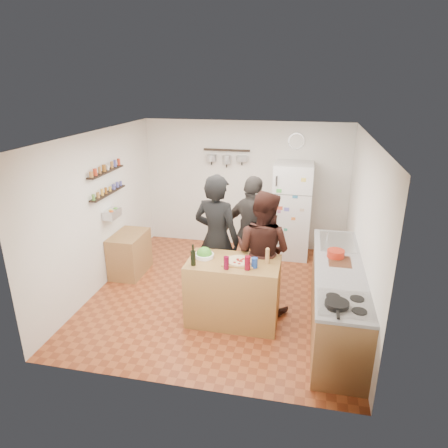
% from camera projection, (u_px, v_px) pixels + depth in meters
% --- Properties ---
extents(room_shell, '(4.20, 4.20, 4.20)m').
position_uv_depth(room_shell, '(228.00, 212.00, 6.31)').
color(room_shell, brown).
rests_on(room_shell, ground).
extents(prep_island, '(1.25, 0.72, 0.91)m').
position_uv_depth(prep_island, '(233.00, 291.00, 5.54)').
color(prep_island, olive).
rests_on(prep_island, floor).
extents(pizza_board, '(0.42, 0.34, 0.02)m').
position_uv_depth(pizza_board, '(239.00, 262.00, 5.35)').
color(pizza_board, olive).
rests_on(pizza_board, prep_island).
extents(pizza, '(0.34, 0.34, 0.02)m').
position_uv_depth(pizza, '(239.00, 261.00, 5.34)').
color(pizza, '#CDB887').
rests_on(pizza, pizza_board).
extents(salad_bowl, '(0.26, 0.26, 0.05)m').
position_uv_depth(salad_bowl, '(204.00, 256.00, 5.51)').
color(salad_bowl, white).
rests_on(salad_bowl, prep_island).
extents(wine_bottle, '(0.07, 0.07, 0.20)m').
position_uv_depth(wine_bottle, '(193.00, 258.00, 5.25)').
color(wine_bottle, black).
rests_on(wine_bottle, prep_island).
extents(wine_glass_near, '(0.07, 0.07, 0.17)m').
position_uv_depth(wine_glass_near, '(226.00, 263.00, 5.15)').
color(wine_glass_near, '#55071E').
rests_on(wine_glass_near, prep_island).
extents(wine_glass_far, '(0.08, 0.08, 0.19)m').
position_uv_depth(wine_glass_far, '(247.00, 263.00, 5.13)').
color(wine_glass_far, '#610817').
rests_on(wine_glass_far, prep_island).
extents(pepper_mill, '(0.05, 0.05, 0.17)m').
position_uv_depth(pepper_mill, '(267.00, 257.00, 5.32)').
color(pepper_mill, '#AC7E48').
rests_on(pepper_mill, prep_island).
extents(salt_canister, '(0.08, 0.08, 0.13)m').
position_uv_depth(salt_canister, '(254.00, 263.00, 5.20)').
color(salt_canister, navy).
rests_on(salt_canister, prep_island).
extents(person_left, '(0.82, 0.64, 1.98)m').
position_uv_depth(person_left, '(217.00, 239.00, 5.91)').
color(person_left, black).
rests_on(person_left, floor).
extents(person_center, '(1.07, 0.96, 1.80)m').
position_uv_depth(person_center, '(262.00, 251.00, 5.73)').
color(person_center, black).
rests_on(person_center, floor).
extents(person_back, '(1.16, 0.92, 1.85)m').
position_uv_depth(person_back, '(253.00, 233.00, 6.34)').
color(person_back, '#292624').
rests_on(person_back, floor).
extents(counter_run, '(0.63, 2.63, 0.90)m').
position_uv_depth(counter_run, '(337.00, 298.00, 5.39)').
color(counter_run, '#9E7042').
rests_on(counter_run, floor).
extents(stove_top, '(0.60, 0.62, 0.02)m').
position_uv_depth(stove_top, '(346.00, 305.00, 4.36)').
color(stove_top, white).
rests_on(stove_top, counter_run).
extents(skillet, '(0.26, 0.26, 0.05)m').
position_uv_depth(skillet, '(337.00, 304.00, 4.31)').
color(skillet, black).
rests_on(skillet, stove_top).
extents(sink, '(0.50, 0.80, 0.03)m').
position_uv_depth(sink, '(337.00, 242.00, 6.01)').
color(sink, silver).
rests_on(sink, counter_run).
extents(cutting_board, '(0.30, 0.40, 0.02)m').
position_uv_depth(cutting_board, '(340.00, 262.00, 5.37)').
color(cutting_board, brown).
rests_on(cutting_board, counter_run).
extents(red_bowl, '(0.24, 0.24, 0.10)m').
position_uv_depth(red_bowl, '(336.00, 254.00, 5.49)').
color(red_bowl, '#A02412').
rests_on(red_bowl, counter_run).
extents(fridge, '(0.70, 0.68, 1.80)m').
position_uv_depth(fridge, '(291.00, 211.00, 7.50)').
color(fridge, white).
rests_on(fridge, floor).
extents(wall_clock, '(0.30, 0.03, 0.30)m').
position_uv_depth(wall_clock, '(296.00, 141.00, 7.37)').
color(wall_clock, silver).
rests_on(wall_clock, back_wall).
extents(spice_shelf_lower, '(0.12, 1.00, 0.02)m').
position_uv_depth(spice_shelf_lower, '(108.00, 193.00, 6.42)').
color(spice_shelf_lower, black).
rests_on(spice_shelf_lower, left_wall).
extents(spice_shelf_upper, '(0.12, 1.00, 0.02)m').
position_uv_depth(spice_shelf_upper, '(106.00, 172.00, 6.30)').
color(spice_shelf_upper, black).
rests_on(spice_shelf_upper, left_wall).
extents(produce_basket, '(0.18, 0.35, 0.14)m').
position_uv_depth(produce_basket, '(112.00, 214.00, 6.54)').
color(produce_basket, silver).
rests_on(produce_basket, left_wall).
extents(side_table, '(0.50, 0.80, 0.73)m').
position_uv_depth(side_table, '(130.00, 254.00, 6.95)').
color(side_table, olive).
rests_on(side_table, floor).
extents(pot_rack, '(0.90, 0.04, 0.04)m').
position_uv_depth(pot_rack, '(227.00, 150.00, 7.62)').
color(pot_rack, black).
rests_on(pot_rack, back_wall).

